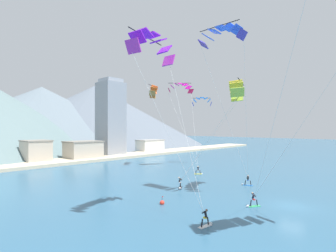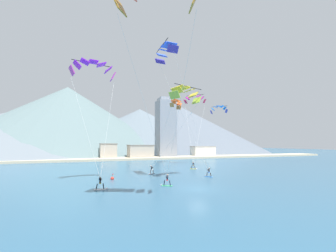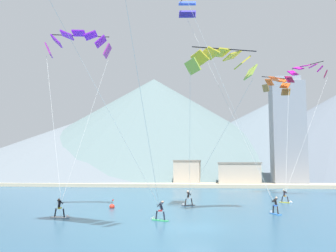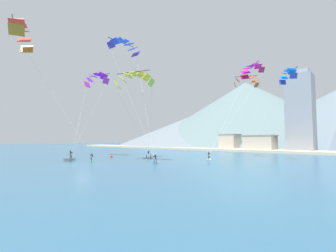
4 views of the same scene
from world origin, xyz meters
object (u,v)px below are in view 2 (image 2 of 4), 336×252
Objects in this scene: parafoil_kite_near_lead at (185,93)px; parafoil_kite_far_left at (166,51)px; kitesurfer_near_lead at (151,172)px; parafoil_kite_near_trail at (195,98)px; kitesurfer_near_trail at (194,167)px; kitesurfer_far_left at (208,174)px; parafoil_kite_distant_high_outer at (176,103)px; parafoil_kite_mid_center at (93,68)px; parafoil_kite_distant_low_drift at (219,109)px; kitesurfer_mid_center at (102,186)px; race_marker_buoy at (112,178)px; kitesurfer_far_right at (165,183)px.

parafoil_kite_near_lead is 7.56m from parafoil_kite_far_left.
parafoil_kite_near_lead reaches higher than kitesurfer_near_lead.
kitesurfer_near_trail is at bearing -119.09° from parafoil_kite_near_trail.
kitesurfer_far_left is at bearing -111.68° from parafoil_kite_near_trail.
kitesurfer_near_trail is 22.13m from parafoil_kite_distant_high_outer.
parafoil_kite_mid_center is at bearing -134.52° from parafoil_kite_distant_high_outer.
parafoil_kite_far_left is 30.15m from parafoil_kite_distant_low_drift.
kitesurfer_near_trail is 29.72m from parafoil_kite_mid_center.
kitesurfer_near_lead is 1.04× the size of kitesurfer_near_trail.
parafoil_kite_distant_low_drift is at bearing 28.42° from kitesurfer_near_lead.
parafoil_kite_far_left reaches higher than parafoil_kite_mid_center.
parafoil_kite_distant_low_drift reaches higher than kitesurfer_mid_center.
kitesurfer_far_left is (-2.99, -11.00, -0.01)m from kitesurfer_near_trail.
kitesurfer_far_left is 1.73× the size of race_marker_buoy.
race_marker_buoy is (-23.74, -17.12, -17.86)m from parafoil_kite_near_trail.
parafoil_kite_distant_high_outer is (13.01, 18.87, 17.02)m from kitesurfer_near_lead.
kitesurfer_near_trail is 26.46m from kitesurfer_mid_center.
parafoil_kite_distant_low_drift is at bearing -31.66° from parafoil_kite_distant_high_outer.
kitesurfer_near_trail is 20.20m from parafoil_kite_near_trail.
parafoil_kite_near_lead is at bearing 41.84° from kitesurfer_far_right.
kitesurfer_mid_center is at bearing -142.67° from kitesurfer_near_trail.
parafoil_kite_distant_high_outer is 1.09× the size of parafoil_kite_distant_low_drift.
kitesurfer_near_trail is 0.33× the size of parafoil_kite_distant_high_outer.
kitesurfer_far_left is at bearing 9.16° from parafoil_kite_near_lead.
parafoil_kite_near_trail is (7.83, 19.70, 17.58)m from kitesurfer_far_left.
kitesurfer_mid_center is 19.76m from parafoil_kite_near_lead.
kitesurfer_far_left is at bearing -36.01° from kitesurfer_near_lead.
parafoil_kite_near_lead is at bearing -5.86° from parafoil_kite_mid_center.
parafoil_kite_near_lead is at bearing 17.69° from kitesurfer_mid_center.
kitesurfer_far_left is at bearing -2.33° from parafoil_kite_mid_center.
parafoil_kite_near_trail is 3.62× the size of parafoil_kite_distant_high_outer.
kitesurfer_near_lead is at bearing 83.51° from kitesurfer_far_right.
parafoil_kite_distant_high_outer is at bearing 148.34° from parafoil_kite_distant_low_drift.
race_marker_buoy is at bearing 170.77° from kitesurfer_far_left.
parafoil_kite_near_trail reaches higher than parafoil_kite_mid_center.
parafoil_kite_mid_center is 17.53m from race_marker_buoy.
kitesurfer_far_left is 1.04× the size of kitesurfer_far_right.
race_marker_buoy is (-30.68, -16.13, -15.30)m from parafoil_kite_distant_low_drift.
kitesurfer_far_left is at bearing -105.22° from kitesurfer_near_trail.
parafoil_kite_mid_center reaches higher than kitesurfer_far_left.
parafoil_kite_far_left reaches higher than kitesurfer_near_lead.
parafoil_kite_mid_center is 3.45× the size of parafoil_kite_distant_high_outer.
kitesurfer_far_right is 15.48m from parafoil_kite_near_lead.
kitesurfer_near_lead is at bearing 49.42° from kitesurfer_mid_center.
kitesurfer_near_lead is 0.34× the size of parafoil_kite_distant_high_outer.
parafoil_kite_far_left reaches higher than race_marker_buoy.
parafoil_kite_distant_low_drift is at bearing 27.78° from parafoil_kite_mid_center.
parafoil_kite_near_trail reaches higher than kitesurfer_near_trail.
parafoil_kite_mid_center is (-14.74, 1.51, 3.03)m from parafoil_kite_near_lead.
kitesurfer_far_left reaches higher than race_marker_buoy.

